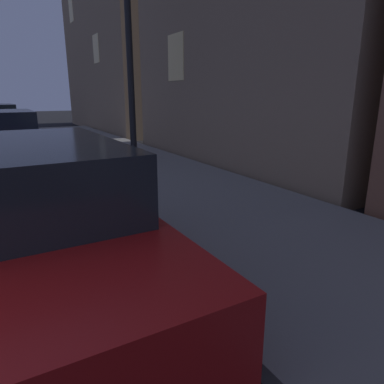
# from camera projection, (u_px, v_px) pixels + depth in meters

# --- Properties ---
(car_red) EXTENTS (2.01, 4.39, 1.43)m
(car_red) POSITION_uv_depth(u_px,v_px,m) (26.00, 222.00, 3.14)
(car_red) COLOR maroon
(car_red) RESTS_ON ground
(building_far) EXTENTS (8.98, 10.06, 12.39)m
(building_far) POSITION_uv_depth(u_px,v_px,m) (170.00, 7.00, 18.42)
(building_far) COLOR #8C7259
(building_far) RESTS_ON ground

